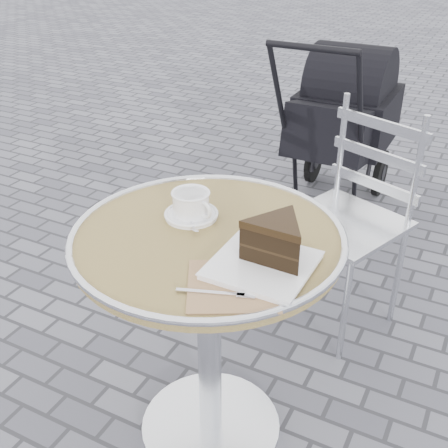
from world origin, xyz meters
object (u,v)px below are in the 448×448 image
at_px(cafe_table, 208,286).
at_px(cappuccino_set, 191,206).
at_px(cake_plate_set, 272,246).
at_px(bistro_chair, 361,194).
at_px(baby_stroller, 341,128).

relative_size(cafe_table, cappuccino_set, 4.68).
height_order(cafe_table, cake_plate_set, cake_plate_set).
height_order(cappuccino_set, bistro_chair, bistro_chair).
distance_m(bistro_chair, baby_stroller, 0.97).
xyz_separation_m(cappuccino_set, baby_stroller, (-0.06, 1.65, -0.32)).
bearing_deg(cake_plate_set, cafe_table, 164.05).
bearing_deg(cappuccino_set, baby_stroller, 110.01).
bearing_deg(bistro_chair, baby_stroller, 132.00).
bearing_deg(baby_stroller, bistro_chair, -69.36).
relative_size(cafe_table, baby_stroller, 0.75).
xyz_separation_m(cafe_table, cake_plate_set, (0.20, -0.06, 0.22)).
distance_m(cafe_table, cake_plate_set, 0.31).
relative_size(cafe_table, cake_plate_set, 1.95).
distance_m(cappuccino_set, baby_stroller, 1.68).
height_order(cappuccino_set, cake_plate_set, cake_plate_set).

